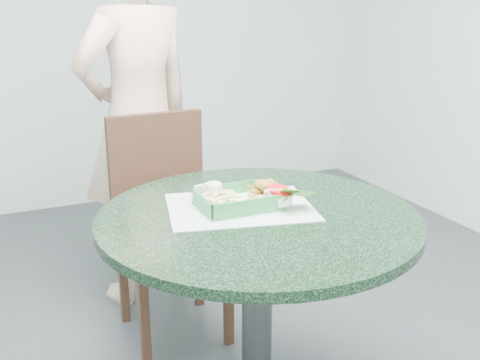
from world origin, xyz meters
name	(u,v)px	position (x,y,z in m)	size (l,w,h in m)	color
cafe_table	(258,271)	(0.00, 0.00, 0.58)	(0.96, 0.96, 0.75)	#363636
dining_chair	(165,210)	(-0.07, 0.75, 0.53)	(0.41, 0.41, 0.93)	#552D17
diner_person	(137,96)	(-0.08, 1.08, 0.97)	(0.70, 0.46, 1.93)	beige
placemat	(240,213)	(-0.03, 0.07, 0.75)	(0.43, 0.33, 0.00)	silver
food_basket	(238,209)	(-0.03, 0.07, 0.77)	(0.24, 0.17, 0.05)	#298142
crab_sandwich	(265,194)	(0.06, 0.07, 0.80)	(0.11, 0.11, 0.07)	gold
fries_pile	(221,202)	(-0.08, 0.09, 0.79)	(0.10, 0.11, 0.04)	#F3DB8D
sauce_ramekin	(213,194)	(-0.09, 0.14, 0.80)	(0.05, 0.05, 0.03)	silver
garnish_cup	(283,201)	(0.09, 0.01, 0.79)	(0.12, 0.12, 0.05)	silver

